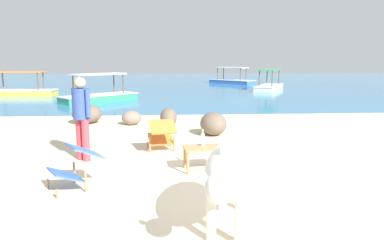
{
  "coord_description": "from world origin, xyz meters",
  "views": [
    {
      "loc": [
        -0.46,
        -5.39,
        2.02
      ],
      "look_at": [
        0.07,
        3.0,
        0.55
      ],
      "focal_mm": 33.44,
      "sensor_mm": 36.0,
      "label": 1
    }
  ],
  "objects_px": {
    "bottle": "(203,139)",
    "cow": "(230,170)",
    "boat_yellow": "(21,91)",
    "deck_chair_near": "(76,164)",
    "deck_chair_far": "(162,134)",
    "boat_white": "(269,86)",
    "boat_green": "(99,95)",
    "boat_blue": "(231,80)",
    "person_standing": "(81,112)",
    "low_bench_table": "(205,151)"
  },
  "relations": [
    {
      "from": "bottle",
      "to": "boat_yellow",
      "type": "xyz_separation_m",
      "value": [
        -8.53,
        13.46,
        -0.3
      ]
    },
    {
      "from": "bottle",
      "to": "boat_white",
      "type": "distance_m",
      "value": 16.82
    },
    {
      "from": "bottle",
      "to": "boat_white",
      "type": "bearing_deg",
      "value": 70.35
    },
    {
      "from": "cow",
      "to": "boat_white",
      "type": "distance_m",
      "value": 18.95
    },
    {
      "from": "boat_green",
      "to": "boat_yellow",
      "type": "height_order",
      "value": "same"
    },
    {
      "from": "deck_chair_far",
      "to": "person_standing",
      "type": "xyz_separation_m",
      "value": [
        -1.51,
        -0.57,
        0.56
      ]
    },
    {
      "from": "deck_chair_near",
      "to": "boat_white",
      "type": "height_order",
      "value": "boat_white"
    },
    {
      "from": "boat_blue",
      "to": "boat_yellow",
      "type": "bearing_deg",
      "value": 77.84
    },
    {
      "from": "bottle",
      "to": "cow",
      "type": "bearing_deg",
      "value": -87.29
    },
    {
      "from": "boat_green",
      "to": "boat_yellow",
      "type": "distance_m",
      "value": 5.47
    },
    {
      "from": "boat_yellow",
      "to": "deck_chair_near",
      "type": "bearing_deg",
      "value": 115.96
    },
    {
      "from": "deck_chair_far",
      "to": "boat_yellow",
      "type": "height_order",
      "value": "boat_yellow"
    },
    {
      "from": "person_standing",
      "to": "deck_chair_near",
      "type": "bearing_deg",
      "value": -130.48
    },
    {
      "from": "deck_chair_near",
      "to": "boat_yellow",
      "type": "xyz_separation_m",
      "value": [
        -6.51,
        14.31,
        -0.13
      ]
    },
    {
      "from": "bottle",
      "to": "boat_yellow",
      "type": "relative_size",
      "value": 0.08
    },
    {
      "from": "deck_chair_near",
      "to": "person_standing",
      "type": "relative_size",
      "value": 0.57
    },
    {
      "from": "cow",
      "to": "deck_chair_far",
      "type": "xyz_separation_m",
      "value": [
        -0.86,
        3.55,
        -0.32
      ]
    },
    {
      "from": "bottle",
      "to": "boat_blue",
      "type": "relative_size",
      "value": 0.09
    },
    {
      "from": "person_standing",
      "to": "boat_blue",
      "type": "distance_m",
      "value": 21.82
    },
    {
      "from": "deck_chair_far",
      "to": "boat_white",
      "type": "relative_size",
      "value": 0.22
    },
    {
      "from": "deck_chair_far",
      "to": "boat_yellow",
      "type": "bearing_deg",
      "value": 22.48
    },
    {
      "from": "bottle",
      "to": "boat_green",
      "type": "height_order",
      "value": "boat_green"
    },
    {
      "from": "low_bench_table",
      "to": "boat_green",
      "type": "height_order",
      "value": "boat_green"
    },
    {
      "from": "boat_green",
      "to": "boat_white",
      "type": "height_order",
      "value": "same"
    },
    {
      "from": "bottle",
      "to": "boat_yellow",
      "type": "distance_m",
      "value": 15.94
    },
    {
      "from": "low_bench_table",
      "to": "bottle",
      "type": "relative_size",
      "value": 2.71
    },
    {
      "from": "deck_chair_far",
      "to": "boat_green",
      "type": "bearing_deg",
      "value": 8.2
    },
    {
      "from": "boat_yellow",
      "to": "boat_white",
      "type": "xyz_separation_m",
      "value": [
        14.19,
        2.38,
        0.0
      ]
    },
    {
      "from": "low_bench_table",
      "to": "bottle",
      "type": "xyz_separation_m",
      "value": [
        -0.04,
        0.09,
        0.19
      ]
    },
    {
      "from": "boat_green",
      "to": "boat_blue",
      "type": "xyz_separation_m",
      "value": [
        8.1,
        10.87,
        0.0
      ]
    },
    {
      "from": "low_bench_table",
      "to": "boat_green",
      "type": "bearing_deg",
      "value": 104.04
    },
    {
      "from": "cow",
      "to": "deck_chair_near",
      "type": "xyz_separation_m",
      "value": [
        -2.13,
        1.43,
        -0.32
      ]
    },
    {
      "from": "deck_chair_near",
      "to": "person_standing",
      "type": "distance_m",
      "value": 1.67
    },
    {
      "from": "cow",
      "to": "boat_green",
      "type": "relative_size",
      "value": 0.55
    },
    {
      "from": "boat_blue",
      "to": "boat_yellow",
      "type": "distance_m",
      "value": 15.11
    },
    {
      "from": "deck_chair_far",
      "to": "boat_yellow",
      "type": "distance_m",
      "value": 14.46
    },
    {
      "from": "deck_chair_near",
      "to": "person_standing",
      "type": "height_order",
      "value": "person_standing"
    },
    {
      "from": "low_bench_table",
      "to": "deck_chair_far",
      "type": "height_order",
      "value": "deck_chair_far"
    },
    {
      "from": "low_bench_table",
      "to": "person_standing",
      "type": "xyz_separation_m",
      "value": [
        -2.31,
        0.79,
        0.59
      ]
    },
    {
      "from": "boat_green",
      "to": "boat_blue",
      "type": "relative_size",
      "value": 1.02
    },
    {
      "from": "cow",
      "to": "bottle",
      "type": "distance_m",
      "value": 2.28
    },
    {
      "from": "deck_chair_near",
      "to": "boat_green",
      "type": "bearing_deg",
      "value": -113.14
    },
    {
      "from": "deck_chair_near",
      "to": "deck_chair_far",
      "type": "xyz_separation_m",
      "value": [
        1.26,
        2.12,
        0.0
      ]
    },
    {
      "from": "deck_chair_near",
      "to": "boat_blue",
      "type": "relative_size",
      "value": 0.27
    },
    {
      "from": "deck_chair_far",
      "to": "boat_blue",
      "type": "xyz_separation_m",
      "value": [
        5.02,
        20.24,
        -0.13
      ]
    },
    {
      "from": "person_standing",
      "to": "boat_yellow",
      "type": "xyz_separation_m",
      "value": [
        -6.26,
        12.76,
        -0.7
      ]
    },
    {
      "from": "boat_green",
      "to": "boat_white",
      "type": "relative_size",
      "value": 0.92
    },
    {
      "from": "boat_green",
      "to": "boat_blue",
      "type": "bearing_deg",
      "value": 10.69
    },
    {
      "from": "bottle",
      "to": "boat_yellow",
      "type": "height_order",
      "value": "boat_yellow"
    },
    {
      "from": "deck_chair_near",
      "to": "deck_chair_far",
      "type": "bearing_deg",
      "value": -152.91
    }
  ]
}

